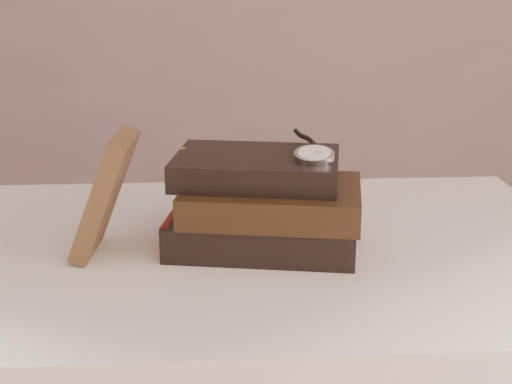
{
  "coord_description": "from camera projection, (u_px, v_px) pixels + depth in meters",
  "views": [
    {
      "loc": [
        -0.0,
        -0.6,
        1.13
      ],
      "look_at": [
        0.05,
        0.35,
        0.82
      ],
      "focal_mm": 52.83,
      "sensor_mm": 36.0,
      "label": 1
    }
  ],
  "objects": [
    {
      "name": "eyeglasses",
      "position": [
        210.0,
        176.0,
        1.09
      ],
      "size": [
        0.12,
        0.14,
        0.05
      ],
      "color": "silver",
      "rests_on": "book_stack"
    },
    {
      "name": "pocket_watch",
      "position": [
        313.0,
        154.0,
        0.96
      ],
      "size": [
        0.06,
        0.16,
        0.02
      ],
      "color": "silver",
      "rests_on": "book_stack"
    },
    {
      "name": "table",
      "position": [
        217.0,
        308.0,
        1.04
      ],
      "size": [
        1.0,
        0.6,
        0.75
      ],
      "color": "silver",
      "rests_on": "ground"
    },
    {
      "name": "journal",
      "position": [
        105.0,
        194.0,
        0.97
      ],
      "size": [
        0.09,
        0.11,
        0.16
      ],
      "primitive_type": "cube",
      "rotation": [
        0.0,
        0.38,
        -0.09
      ],
      "color": "#3B2717",
      "rests_on": "table"
    },
    {
      "name": "book_stack",
      "position": [
        265.0,
        204.0,
        1.0
      ],
      "size": [
        0.27,
        0.21,
        0.12
      ],
      "color": "black",
      "rests_on": "table"
    }
  ]
}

